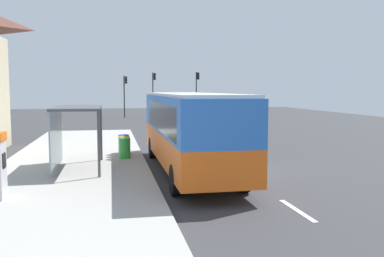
{
  "coord_description": "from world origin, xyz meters",
  "views": [
    {
      "loc": [
        -4.8,
        -16.72,
        3.36
      ],
      "look_at": [
        -1.0,
        3.0,
        1.5
      ],
      "focal_mm": 39.51,
      "sensor_mm": 36.0,
      "label": 1
    }
  ],
  "objects_px": {
    "recycling_bin_green": "(125,148)",
    "traffic_light_far_side": "(125,90)",
    "traffic_light_near_side": "(197,87)",
    "white_van": "(182,110)",
    "recycling_bin_blue": "(124,144)",
    "bus": "(189,127)",
    "recycling_bin_orange": "(124,146)",
    "sedan_near": "(176,113)",
    "traffic_light_median": "(154,88)",
    "bus_shelter": "(70,121)"
  },
  "relations": [
    {
      "from": "traffic_light_median",
      "to": "bus_shelter",
      "type": "distance_m",
      "value": 35.13
    },
    {
      "from": "sedan_near",
      "to": "recycling_bin_blue",
      "type": "relative_size",
      "value": 4.65
    },
    {
      "from": "sedan_near",
      "to": "traffic_light_median",
      "type": "xyz_separation_m",
      "value": [
        -1.91,
        5.56,
        2.79
      ]
    },
    {
      "from": "sedan_near",
      "to": "recycling_bin_blue",
      "type": "xyz_separation_m",
      "value": [
        -6.5,
        -25.25,
        -0.14
      ]
    },
    {
      "from": "traffic_light_far_side",
      "to": "recycling_bin_green",
      "type": "bearing_deg",
      "value": -92.01
    },
    {
      "from": "white_van",
      "to": "bus_shelter",
      "type": "bearing_deg",
      "value": -109.74
    },
    {
      "from": "sedan_near",
      "to": "traffic_light_near_side",
      "type": "distance_m",
      "value": 5.82
    },
    {
      "from": "recycling_bin_green",
      "to": "traffic_light_far_side",
      "type": "distance_m",
      "value": 31.54
    },
    {
      "from": "recycling_bin_green",
      "to": "traffic_light_near_side",
      "type": "bearing_deg",
      "value": 72.43
    },
    {
      "from": "recycling_bin_green",
      "to": "recycling_bin_orange",
      "type": "distance_m",
      "value": 0.7
    },
    {
      "from": "recycling_bin_green",
      "to": "sedan_near",
      "type": "bearing_deg",
      "value": 76.29
    },
    {
      "from": "white_van",
      "to": "traffic_light_median",
      "type": "height_order",
      "value": "traffic_light_median"
    },
    {
      "from": "recycling_bin_green",
      "to": "traffic_light_far_side",
      "type": "xyz_separation_m",
      "value": [
        1.1,
        31.41,
        2.66
      ]
    },
    {
      "from": "traffic_light_near_side",
      "to": "bus",
      "type": "bearing_deg",
      "value": -102.15
    },
    {
      "from": "recycling_bin_green",
      "to": "recycling_bin_blue",
      "type": "xyz_separation_m",
      "value": [
        0.0,
        1.4,
        0.0
      ]
    },
    {
      "from": "white_van",
      "to": "sedan_near",
      "type": "height_order",
      "value": "white_van"
    },
    {
      "from": "bus",
      "to": "recycling_bin_green",
      "type": "relative_size",
      "value": 11.59
    },
    {
      "from": "sedan_near",
      "to": "recycling_bin_orange",
      "type": "relative_size",
      "value": 4.65
    },
    {
      "from": "white_van",
      "to": "traffic_light_far_side",
      "type": "xyz_separation_m",
      "value": [
        -5.3,
        9.63,
        1.97
      ]
    },
    {
      "from": "bus",
      "to": "sedan_near",
      "type": "height_order",
      "value": "bus"
    },
    {
      "from": "bus",
      "to": "recycling_bin_orange",
      "type": "height_order",
      "value": "bus"
    },
    {
      "from": "recycling_bin_orange",
      "to": "traffic_light_median",
      "type": "distance_m",
      "value": 31.98
    },
    {
      "from": "recycling_bin_orange",
      "to": "recycling_bin_blue",
      "type": "relative_size",
      "value": 1.0
    },
    {
      "from": "bus",
      "to": "recycling_bin_blue",
      "type": "relative_size",
      "value": 11.59
    },
    {
      "from": "traffic_light_far_side",
      "to": "sedan_near",
      "type": "bearing_deg",
      "value": -41.38
    },
    {
      "from": "traffic_light_far_side",
      "to": "traffic_light_median",
      "type": "relative_size",
      "value": 0.92
    },
    {
      "from": "traffic_light_median",
      "to": "traffic_light_far_side",
      "type": "bearing_deg",
      "value": -167.11
    },
    {
      "from": "traffic_light_median",
      "to": "bus_shelter",
      "type": "relative_size",
      "value": 1.36
    },
    {
      "from": "sedan_near",
      "to": "recycling_bin_orange",
      "type": "bearing_deg",
      "value": -104.06
    },
    {
      "from": "sedan_near",
      "to": "traffic_light_far_side",
      "type": "bearing_deg",
      "value": 138.62
    },
    {
      "from": "bus",
      "to": "traffic_light_median",
      "type": "distance_m",
      "value": 35.18
    },
    {
      "from": "traffic_light_median",
      "to": "recycling_bin_green",
      "type": "bearing_deg",
      "value": -98.12
    },
    {
      "from": "recycling_bin_orange",
      "to": "traffic_light_far_side",
      "type": "height_order",
      "value": "traffic_light_far_side"
    },
    {
      "from": "traffic_light_near_side",
      "to": "white_van",
      "type": "bearing_deg",
      "value": -110.45
    },
    {
      "from": "recycling_bin_green",
      "to": "recycling_bin_orange",
      "type": "bearing_deg",
      "value": 90.0
    },
    {
      "from": "white_van",
      "to": "bus",
      "type": "bearing_deg",
      "value": -99.02
    },
    {
      "from": "recycling_bin_green",
      "to": "recycling_bin_blue",
      "type": "distance_m",
      "value": 1.4
    },
    {
      "from": "recycling_bin_orange",
      "to": "sedan_near",
      "type": "bearing_deg",
      "value": 75.94
    },
    {
      "from": "sedan_near",
      "to": "traffic_light_far_side",
      "type": "relative_size",
      "value": 0.89
    },
    {
      "from": "white_van",
      "to": "recycling_bin_green",
      "type": "bearing_deg",
      "value": -106.38
    },
    {
      "from": "white_van",
      "to": "recycling_bin_green",
      "type": "distance_m",
      "value": 22.71
    },
    {
      "from": "traffic_light_far_side",
      "to": "traffic_light_median",
      "type": "height_order",
      "value": "traffic_light_median"
    },
    {
      "from": "traffic_light_near_side",
      "to": "traffic_light_far_side",
      "type": "height_order",
      "value": "traffic_light_near_side"
    },
    {
      "from": "sedan_near",
      "to": "recycling_bin_blue",
      "type": "height_order",
      "value": "sedan_near"
    },
    {
      "from": "recycling_bin_orange",
      "to": "recycling_bin_blue",
      "type": "bearing_deg",
      "value": 90.0
    },
    {
      "from": "bus",
      "to": "bus_shelter",
      "type": "bearing_deg",
      "value": 172.26
    },
    {
      "from": "sedan_near",
      "to": "recycling_bin_orange",
      "type": "height_order",
      "value": "sedan_near"
    },
    {
      "from": "bus_shelter",
      "to": "recycling_bin_blue",
      "type": "bearing_deg",
      "value": 58.56
    },
    {
      "from": "recycling_bin_blue",
      "to": "bus",
      "type": "bearing_deg",
      "value": -59.7
    },
    {
      "from": "bus_shelter",
      "to": "white_van",
      "type": "bearing_deg",
      "value": 70.26
    }
  ]
}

